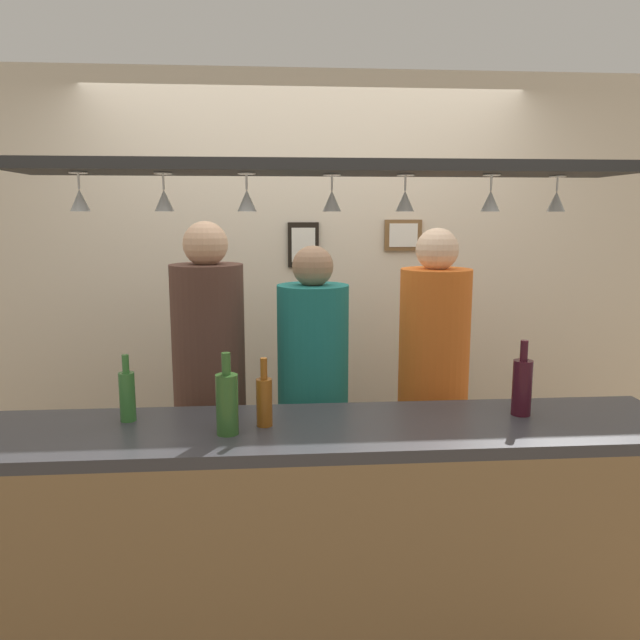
# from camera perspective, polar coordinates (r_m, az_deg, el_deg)

# --- Properties ---
(ground_plane) EXTENTS (8.00, 8.00, 0.00)m
(ground_plane) POSITION_cam_1_polar(r_m,az_deg,el_deg) (3.13, 0.16, -25.15)
(ground_plane) COLOR olive
(back_wall) EXTENTS (4.40, 0.06, 2.60)m
(back_wall) POSITION_cam_1_polar(r_m,az_deg,el_deg) (3.70, -1.22, 2.10)
(back_wall) COLOR beige
(back_wall) RESTS_ON ground_plane
(bar_counter) EXTENTS (2.70, 0.55, 1.01)m
(bar_counter) POSITION_cam_1_polar(r_m,az_deg,el_deg) (2.35, 1.22, -18.49)
(bar_counter) COLOR #38383D
(bar_counter) RESTS_ON ground_plane
(overhead_glass_rack) EXTENTS (2.20, 0.36, 0.04)m
(overhead_glass_rack) POSITION_cam_1_polar(r_m,az_deg,el_deg) (2.28, 0.81, 13.85)
(overhead_glass_rack) COLOR black
(hanging_wineglass_far_left) EXTENTS (0.07, 0.07, 0.13)m
(hanging_wineglass_far_left) POSITION_cam_1_polar(r_m,az_deg,el_deg) (2.32, -21.27, 10.36)
(hanging_wineglass_far_left) COLOR silver
(hanging_wineglass_far_left) RESTS_ON overhead_glass_rack
(hanging_wineglass_left) EXTENTS (0.07, 0.07, 0.13)m
(hanging_wineglass_left) POSITION_cam_1_polar(r_m,az_deg,el_deg) (2.27, -14.18, 10.75)
(hanging_wineglass_left) COLOR silver
(hanging_wineglass_left) RESTS_ON overhead_glass_rack
(hanging_wineglass_center_left) EXTENTS (0.07, 0.07, 0.13)m
(hanging_wineglass_center_left) POSITION_cam_1_polar(r_m,az_deg,el_deg) (2.23, -6.76, 11.00)
(hanging_wineglass_center_left) COLOR silver
(hanging_wineglass_center_left) RESTS_ON overhead_glass_rack
(hanging_wineglass_center) EXTENTS (0.07, 0.07, 0.13)m
(hanging_wineglass_center) POSITION_cam_1_polar(r_m,az_deg,el_deg) (2.29, 1.10, 11.03)
(hanging_wineglass_center) COLOR silver
(hanging_wineglass_center) RESTS_ON overhead_glass_rack
(hanging_wineglass_center_right) EXTENTS (0.07, 0.07, 0.13)m
(hanging_wineglass_center_right) POSITION_cam_1_polar(r_m,az_deg,el_deg) (2.32, 7.84, 10.92)
(hanging_wineglass_center_right) COLOR silver
(hanging_wineglass_center_right) RESTS_ON overhead_glass_rack
(hanging_wineglass_right) EXTENTS (0.07, 0.07, 0.13)m
(hanging_wineglass_right) POSITION_cam_1_polar(r_m,az_deg,el_deg) (2.38, 15.44, 10.64)
(hanging_wineglass_right) COLOR silver
(hanging_wineglass_right) RESTS_ON overhead_glass_rack
(hanging_wineglass_far_right) EXTENTS (0.07, 0.07, 0.13)m
(hanging_wineglass_far_right) POSITION_cam_1_polar(r_m,az_deg,el_deg) (2.54, 20.95, 10.27)
(hanging_wineglass_far_right) COLOR silver
(hanging_wineglass_far_right) RESTS_ON overhead_glass_rack
(person_left_brown_shirt) EXTENTS (0.34, 0.34, 1.76)m
(person_left_brown_shirt) POSITION_cam_1_polar(r_m,az_deg,el_deg) (2.98, -10.17, -4.50)
(person_left_brown_shirt) COLOR #2D334C
(person_left_brown_shirt) RESTS_ON ground_plane
(person_middle_teal_shirt) EXTENTS (0.34, 0.34, 1.65)m
(person_middle_teal_shirt) POSITION_cam_1_polar(r_m,az_deg,el_deg) (2.99, -0.65, -5.75)
(person_middle_teal_shirt) COLOR #2D334C
(person_middle_teal_shirt) RESTS_ON ground_plane
(person_right_orange_shirt) EXTENTS (0.34, 0.34, 1.73)m
(person_right_orange_shirt) POSITION_cam_1_polar(r_m,az_deg,el_deg) (3.07, 10.41, -4.49)
(person_right_orange_shirt) COLOR #2D334C
(person_right_orange_shirt) RESTS_ON ground_plane
(bottle_wine_dark_red) EXTENTS (0.08, 0.08, 0.30)m
(bottle_wine_dark_red) POSITION_cam_1_polar(r_m,az_deg,el_deg) (2.56, 18.13, -5.78)
(bottle_wine_dark_red) COLOR #380F19
(bottle_wine_dark_red) RESTS_ON bar_counter
(bottle_beer_green_import) EXTENTS (0.06, 0.06, 0.26)m
(bottle_beer_green_import) POSITION_cam_1_polar(r_m,az_deg,el_deg) (2.48, -17.35, -6.58)
(bottle_beer_green_import) COLOR #336B2D
(bottle_beer_green_import) RESTS_ON bar_counter
(bottle_champagne_green) EXTENTS (0.08, 0.08, 0.30)m
(bottle_champagne_green) POSITION_cam_1_polar(r_m,az_deg,el_deg) (2.26, -8.56, -7.50)
(bottle_champagne_green) COLOR #2D5623
(bottle_champagne_green) RESTS_ON bar_counter
(bottle_beer_amber_tall) EXTENTS (0.06, 0.06, 0.26)m
(bottle_beer_amber_tall) POSITION_cam_1_polar(r_m,az_deg,el_deg) (2.33, -5.16, -7.34)
(bottle_beer_amber_tall) COLOR brown
(bottle_beer_amber_tall) RESTS_ON bar_counter
(picture_frame_crest) EXTENTS (0.18, 0.02, 0.26)m
(picture_frame_crest) POSITION_cam_1_polar(r_m,az_deg,el_deg) (3.63, -1.55, 6.94)
(picture_frame_crest) COLOR black
(picture_frame_crest) RESTS_ON back_wall
(picture_frame_upper_small) EXTENTS (0.22, 0.02, 0.18)m
(picture_frame_upper_small) POSITION_cam_1_polar(r_m,az_deg,el_deg) (3.70, 7.67, 7.76)
(picture_frame_upper_small) COLOR brown
(picture_frame_upper_small) RESTS_ON back_wall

